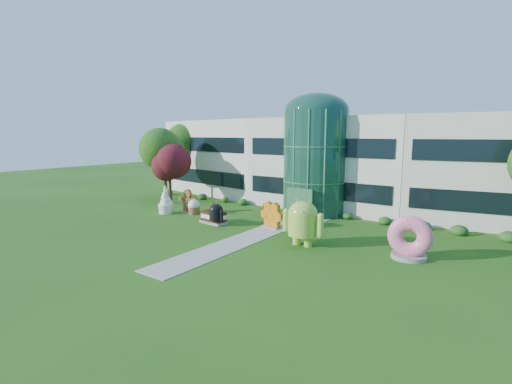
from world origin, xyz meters
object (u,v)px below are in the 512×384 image
Objects in this scene: gingerbread at (188,201)px; android_black at (216,213)px; android_green at (303,219)px; donut at (410,237)px.

android_black is at bearing -26.51° from gingerbread.
android_green reaches higher than gingerbread.
android_black is 0.84× the size of gingerbread.
donut is at bearing 14.90° from android_black.
android_green is 1.33× the size of donut.
android_green is at bearing -17.27° from gingerbread.
android_black is at bearing 174.50° from android_green.
gingerbread is at bearing 171.48° from android_black.
gingerbread reaches higher than android_black.
android_black is 0.78× the size of donut.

